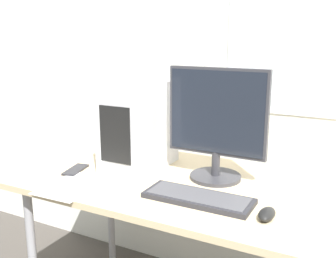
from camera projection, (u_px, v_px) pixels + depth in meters
wall_back at (300, 41)px, 1.86m from camera, size 8.00×0.07×2.70m
desk at (265, 208)px, 1.57m from camera, size 2.13×0.78×0.76m
pc_tower at (139, 126)px, 1.84m from camera, size 0.22×0.40×0.41m
monitor_main at (217, 122)px, 1.69m from camera, size 0.44×0.23×0.49m
keyboard at (198, 198)px, 1.52m from camera, size 0.42×0.16×0.02m
mouse at (267, 214)px, 1.37m from camera, size 0.06×0.11×0.03m
cell_phone at (76, 170)px, 1.85m from camera, size 0.09×0.16×0.01m
paper_sheet_left at (73, 186)px, 1.66m from camera, size 0.22×0.30×0.00m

